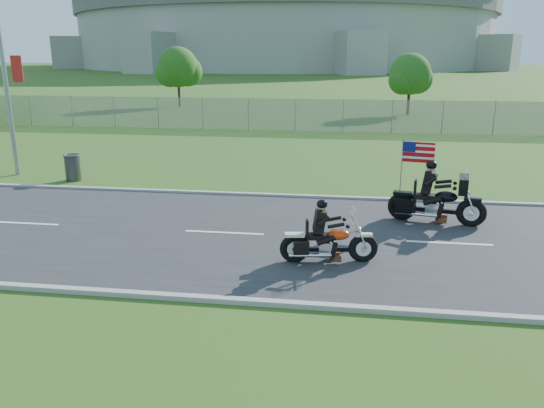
# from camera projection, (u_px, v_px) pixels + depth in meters

# --- Properties ---
(ground) EXTENTS (420.00, 420.00, 0.00)m
(ground) POSITION_uv_depth(u_px,v_px,m) (296.00, 237.00, 14.34)
(ground) COLOR #235019
(ground) RESTS_ON ground
(road) EXTENTS (120.00, 8.00, 0.04)m
(road) POSITION_uv_depth(u_px,v_px,m) (296.00, 237.00, 14.34)
(road) COLOR #28282B
(road) RESTS_ON ground
(curb_north) EXTENTS (120.00, 0.18, 0.12)m
(curb_north) POSITION_uv_depth(u_px,v_px,m) (308.00, 197.00, 18.18)
(curb_north) COLOR #9E9B93
(curb_north) RESTS_ON ground
(curb_south) EXTENTS (120.00, 0.18, 0.12)m
(curb_south) POSITION_uv_depth(u_px,v_px,m) (277.00, 304.00, 10.48)
(curb_south) COLOR #9E9B93
(curb_south) RESTS_ON ground
(fence) EXTENTS (60.00, 0.03, 2.00)m
(fence) POSITION_uv_depth(u_px,v_px,m) (248.00, 114.00, 33.76)
(fence) COLOR gray
(fence) RESTS_ON ground
(stadium) EXTENTS (140.40, 140.40, 29.20)m
(stadium) POSITION_uv_depth(u_px,v_px,m) (286.00, 17.00, 174.44)
(stadium) COLOR #A3A099
(stadium) RESTS_ON ground
(streetlight) EXTENTS (0.90, 2.46, 10.00)m
(streetlight) POSITION_uv_depth(u_px,v_px,m) (3.00, 30.00, 20.30)
(streetlight) COLOR gray
(streetlight) RESTS_ON ground
(tree_fence_near) EXTENTS (3.52, 3.28, 4.75)m
(tree_fence_near) POSITION_uv_depth(u_px,v_px,m) (411.00, 76.00, 41.29)
(tree_fence_near) COLOR #382316
(tree_fence_near) RESTS_ON ground
(tree_fence_mid) EXTENTS (3.96, 3.69, 5.30)m
(tree_fence_mid) POSITION_uv_depth(u_px,v_px,m) (179.00, 69.00, 47.68)
(tree_fence_mid) COLOR #382316
(tree_fence_mid) RESTS_ON ground
(motorcycle_lead) EXTENTS (2.33, 0.80, 1.57)m
(motorcycle_lead) POSITION_uv_depth(u_px,v_px,m) (327.00, 243.00, 12.49)
(motorcycle_lead) COLOR black
(motorcycle_lead) RESTS_ON ground
(motorcycle_follow) EXTENTS (2.76, 1.13, 2.32)m
(motorcycle_follow) POSITION_uv_depth(u_px,v_px,m) (436.00, 203.00, 15.33)
(motorcycle_follow) COLOR black
(motorcycle_follow) RESTS_ON ground
(trash_can) EXTENTS (0.76, 0.76, 0.99)m
(trash_can) POSITION_uv_depth(u_px,v_px,m) (73.00, 168.00, 20.54)
(trash_can) COLOR #3C3C41
(trash_can) RESTS_ON ground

